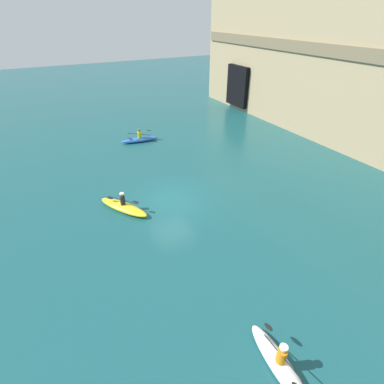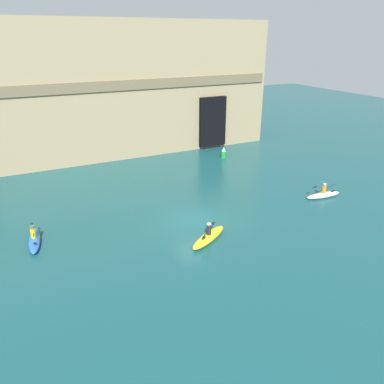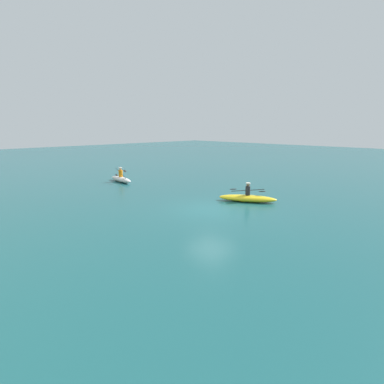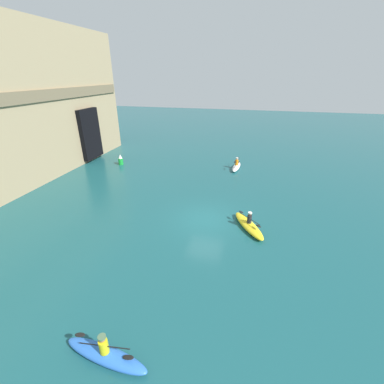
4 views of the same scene
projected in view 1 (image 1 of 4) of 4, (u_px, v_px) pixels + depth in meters
The scene contains 5 objects.
ground_plane at pixel (171, 201), 18.76m from camera, with size 120.00×120.00×0.00m, color #195156.
cliff_bluff at pixel (368, 60), 24.66m from camera, with size 38.54×7.75×13.51m.
kayak_blue at pixel (140, 139), 27.01m from camera, with size 1.06×3.40×1.20m.
kayak_yellow at pixel (124, 207), 17.75m from camera, with size 3.44×2.49×1.19m.
kayak_white at pixel (279, 364), 9.85m from camera, with size 3.14×0.94×1.22m.
Camera 1 is at (14.51, -6.23, 10.22)m, focal length 28.00 mm.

